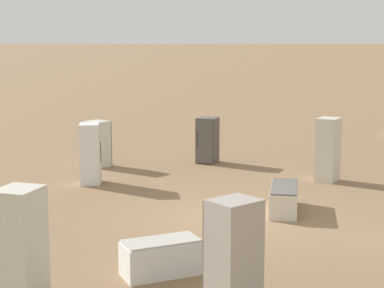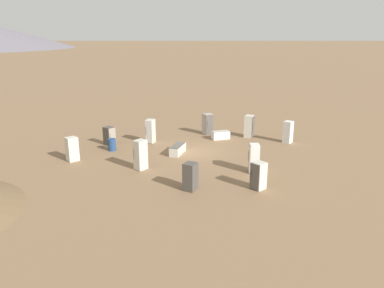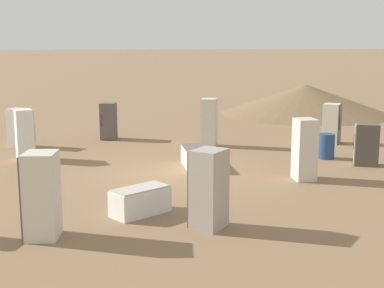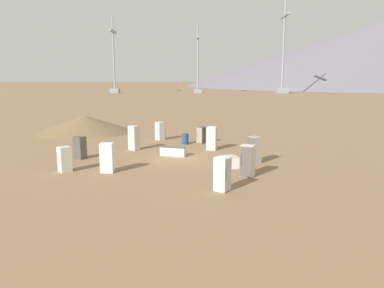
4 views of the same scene
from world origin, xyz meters
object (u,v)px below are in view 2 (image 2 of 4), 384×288
object	(u,v)px
discarded_fridge_4	(140,155)
rusty_barrel	(112,145)
discarded_fridge_6	(150,131)
discarded_fridge_10	(178,149)
discarded_fridge_1	(190,177)
discarded_fridge_5	(221,135)
discarded_fridge_8	(72,149)
discarded_fridge_2	(207,124)
discarded_fridge_11	(254,158)
discarded_fridge_3	(288,132)
discarded_fridge_0	(109,136)
discarded_fridge_7	(249,126)
discarded_fridge_9	(258,176)

from	to	relation	value
discarded_fridge_4	rusty_barrel	xyz separation A→B (m)	(2.69, -3.95, -0.51)
discarded_fridge_6	discarded_fridge_10	world-z (taller)	discarded_fridge_6
discarded_fridge_1	discarded_fridge_5	bearing A→B (deg)	105.42
discarded_fridge_4	discarded_fridge_8	world-z (taller)	discarded_fridge_4
discarded_fridge_2	discarded_fridge_6	world-z (taller)	discarded_fridge_6
discarded_fridge_10	discarded_fridge_11	size ratio (longest dim) A/B	1.10
discarded_fridge_3	discarded_fridge_2	bearing A→B (deg)	-164.76
discarded_fridge_3	discarded_fridge_6	size ratio (longest dim) A/B	0.93
discarded_fridge_0	discarded_fridge_8	size ratio (longest dim) A/B	0.86
discarded_fridge_4	discarded_fridge_7	size ratio (longest dim) A/B	1.05
discarded_fridge_1	discarded_fridge_5	xyz separation A→B (m)	(-2.31, -10.50, -0.45)
discarded_fridge_6	discarded_fridge_11	size ratio (longest dim) A/B	1.03
discarded_fridge_0	discarded_fridge_10	world-z (taller)	discarded_fridge_0
discarded_fridge_3	discarded_fridge_11	size ratio (longest dim) A/B	0.97
discarded_fridge_5	discarded_fridge_8	world-z (taller)	discarded_fridge_8
discarded_fridge_4	discarded_fridge_10	world-z (taller)	discarded_fridge_4
discarded_fridge_6	discarded_fridge_11	xyz separation A→B (m)	(-7.18, 6.57, -0.03)
discarded_fridge_1	discarded_fridge_3	size ratio (longest dim) A/B	0.90
discarded_fridge_0	discarded_fridge_1	xyz separation A→B (m)	(-6.40, 8.69, 0.07)
discarded_fridge_0	discarded_fridge_4	size ratio (longest dim) A/B	0.74
discarded_fridge_2	discarded_fridge_9	world-z (taller)	discarded_fridge_2
discarded_fridge_9	discarded_fridge_11	world-z (taller)	discarded_fridge_11
discarded_fridge_1	discarded_fridge_4	xyz separation A→B (m)	(3.20, -3.29, 0.18)
discarded_fridge_7	discarded_fridge_10	xyz separation A→B (m)	(5.73, 4.61, -0.59)
discarded_fridge_6	discarded_fridge_7	xyz separation A→B (m)	(-8.02, -1.73, -0.01)
discarded_fridge_9	rusty_barrel	world-z (taller)	discarded_fridge_9
discarded_fridge_6	rusty_barrel	distance (m)	3.41
discarded_fridge_9	discarded_fridge_10	size ratio (longest dim) A/B	0.78
discarded_fridge_7	discarded_fridge_8	xyz separation A→B (m)	(12.78, 6.23, -0.09)
discarded_fridge_1	discarded_fridge_9	bearing A→B (deg)	31.10
discarded_fridge_9	discarded_fridge_10	xyz separation A→B (m)	(4.76, -6.30, -0.44)
discarded_fridge_0	discarded_fridge_3	distance (m)	13.97
discarded_fridge_8	discarded_fridge_0	bearing A→B (deg)	25.43
discarded_fridge_1	discarded_fridge_5	world-z (taller)	discarded_fridge_1
discarded_fridge_1	discarded_fridge_4	bearing A→B (deg)	162.12
discarded_fridge_0	discarded_fridge_6	bearing A→B (deg)	142.84
discarded_fridge_3	rusty_barrel	bearing A→B (deg)	-132.98
discarded_fridge_1	discarded_fridge_8	bearing A→B (deg)	176.60
discarded_fridge_3	discarded_fridge_4	xyz separation A→B (m)	(10.75, 6.20, 0.09)
discarded_fridge_7	discarded_fridge_4	bearing A→B (deg)	-21.60
rusty_barrel	discarded_fridge_2	bearing A→B (deg)	-146.12
discarded_fridge_5	discarded_fridge_8	size ratio (longest dim) A/B	0.95
discarded_fridge_9	discarded_fridge_3	bearing A→B (deg)	-63.29
discarded_fridge_8	rusty_barrel	size ratio (longest dim) A/B	1.84
discarded_fridge_1	discarded_fridge_7	distance (m)	12.08
discarded_fridge_10	discarded_fridge_6	bearing A→B (deg)	144.72
discarded_fridge_2	discarded_fridge_11	xyz separation A→B (m)	(-2.60, 9.23, 0.01)
discarded_fridge_1	discarded_fridge_2	xyz separation A→B (m)	(-1.28, -12.05, 0.11)
discarded_fridge_10	rusty_barrel	bearing A→B (deg)	-172.12
discarded_fridge_3	discarded_fridge_6	xyz separation A→B (m)	(10.85, 0.08, 0.06)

